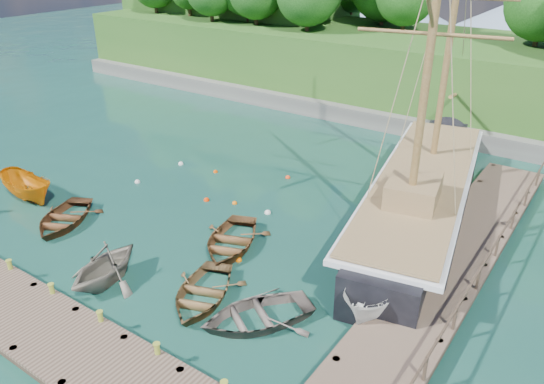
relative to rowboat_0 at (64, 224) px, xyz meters
The scene contains 24 objects.
ground 6.55m from the rowboat_0, ahead, with size 160.00×160.00×0.00m, color #173A33.
dock_near 10.30m from the rowboat_0, 34.20° to the right, with size 20.00×3.20×1.10m.
dock_east 19.60m from the rowboat_0, 23.19° to the left, with size 3.20×24.00×1.10m.
bollard_0 5.05m from the rowboat_0, 60.21° to the right, with size 0.26×0.26×0.45m, color olive.
bollard_1 7.04m from the rowboat_0, 38.51° to the right, with size 0.26×0.26×0.45m, color olive.
bollard_2 9.57m from the rowboat_0, 27.26° to the right, with size 0.26×0.26×0.45m, color olive.
bollard_3 12.32m from the rowboat_0, 20.85° to the right, with size 0.26×0.26×0.45m, color olive.
rowboat_0 is the anchor object (origin of this frame).
rowboat_1 6.34m from the rowboat_0, 19.59° to the right, with size 3.27×3.79×2.00m, color #6C6457.
rowboat_2 10.22m from the rowboat_0, ahead, with size 3.08×4.32×0.89m, color brown.
rowboat_3 12.92m from the rowboat_0, ahead, with size 3.23×4.53×0.94m, color #594F48.
rowboat_4 9.19m from the rowboat_0, 20.48° to the left, with size 3.32×4.65×0.96m, color brown.
motorboat_orange 4.06m from the rowboat_0, behind, with size 1.68×4.48×1.73m, color #C76A05.
cabin_boat_white 16.79m from the rowboat_0, 10.39° to the left, with size 1.92×5.10×1.97m, color silver.
schooner 18.70m from the rowboat_0, 36.61° to the left, with size 8.00×25.47×18.48m.
mooring_buoy_0 5.77m from the rowboat_0, 97.15° to the left, with size 0.34×0.34×0.34m, color silver.
mooring_buoy_1 7.65m from the rowboat_0, 55.23° to the left, with size 0.33×0.33×0.33m, color #E82F00.
mooring_buoy_2 9.10m from the rowboat_0, 49.41° to the left, with size 0.28×0.28×0.28m, color orange.
mooring_buoy_3 10.73m from the rowboat_0, 40.99° to the left, with size 0.36×0.36×0.36m, color silver.
mooring_buoy_4 9.87m from the rowboat_0, 77.10° to the left, with size 0.29×0.29×0.29m, color #ED4900.
mooring_buoy_5 13.21m from the rowboat_0, 60.71° to the left, with size 0.32×0.32×0.32m, color #F03A0F.
mooring_buoy_6 9.32m from the rowboat_0, 93.20° to the left, with size 0.34×0.34×0.34m, color silver.
mooring_buoy_7 9.98m from the rowboat_0, 14.40° to the left, with size 0.32×0.32×0.32m, color #F86500.
headland 33.17m from the rowboat_0, 101.22° to the left, with size 51.00×19.31×12.90m.
Camera 1 is at (16.27, -14.33, 13.70)m, focal length 35.00 mm.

